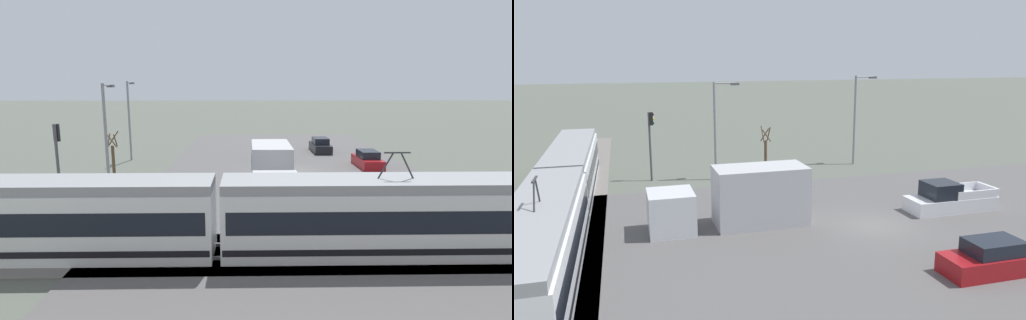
% 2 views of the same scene
% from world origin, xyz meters
% --- Properties ---
extents(ground_plane, '(320.00, 320.00, 0.00)m').
position_xyz_m(ground_plane, '(0.00, 0.00, 0.00)').
color(ground_plane, '#565B51').
extents(road_surface, '(21.52, 51.48, 0.08)m').
position_xyz_m(road_surface, '(0.00, 0.00, 0.04)').
color(road_surface, '#565454').
rests_on(road_surface, ground).
extents(rail_bed, '(71.25, 4.40, 0.22)m').
position_xyz_m(rail_bed, '(0.00, 16.34, 0.05)').
color(rail_bed, slate).
rests_on(rail_bed, ground).
extents(light_rail_tram, '(29.65, 2.76, 4.39)m').
position_xyz_m(light_rail_tram, '(5.03, 16.34, 1.66)').
color(light_rail_tram, white).
rests_on(light_rail_tram, ground).
extents(box_truck, '(2.61, 8.53, 3.21)m').
position_xyz_m(box_truck, '(2.20, 7.07, 1.56)').
color(box_truck, silver).
rests_on(box_truck, ground).
extents(pickup_truck, '(2.00, 5.38, 1.79)m').
position_xyz_m(pickup_truck, '(1.25, -5.55, 0.75)').
color(pickup_truck, silver).
rests_on(pickup_truck, ground).
extents(sedan_car_0, '(1.81, 4.43, 1.48)m').
position_xyz_m(sedan_car_0, '(-6.81, -1.85, 0.69)').
color(sedan_car_0, maroon).
rests_on(sedan_car_0, ground).
extents(traffic_light_pole, '(0.28, 0.47, 5.14)m').
position_xyz_m(traffic_light_pole, '(14.14, 10.95, 3.34)').
color(traffic_light_pole, '#47474C').
rests_on(traffic_light_pole, ground).
extents(street_tree, '(0.91, 0.75, 3.77)m').
position_xyz_m(street_tree, '(14.16, 2.12, 1.71)').
color(street_tree, brown).
rests_on(street_tree, ground).
extents(street_lamp_near_crossing, '(0.36, 1.95, 7.33)m').
position_xyz_m(street_lamp_near_crossing, '(13.10, 6.11, 4.28)').
color(street_lamp_near_crossing, gray).
rests_on(street_lamp_near_crossing, ground).
extents(street_lamp_mid_block, '(0.36, 1.95, 7.57)m').
position_xyz_m(street_lamp_mid_block, '(15.19, -6.29, 4.40)').
color(street_lamp_mid_block, gray).
rests_on(street_lamp_mid_block, ground).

